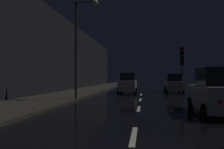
{
  "coord_description": "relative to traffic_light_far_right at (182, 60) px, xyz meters",
  "views": [
    {
      "loc": [
        0.31,
        -3.57,
        1.67
      ],
      "look_at": [
        -3.01,
        19.86,
        1.96
      ],
      "focal_mm": 36.84,
      "sensor_mm": 36.0,
      "label": 1
    }
  ],
  "objects": [
    {
      "name": "car_parked_right_near",
      "position": [
        -0.8,
        -14.69,
        -2.61
      ],
      "size": [
        1.93,
        4.18,
        2.11
      ],
      "rotation": [
        0.0,
        0.0,
        1.57
      ],
      "color": "#A5A8AD",
      "rests_on": "ground"
    },
    {
      "name": "traffic_light_far_right",
      "position": [
        0.0,
        0.0,
        0.0
      ],
      "size": [
        0.37,
        0.48,
        4.91
      ],
      "rotation": [
        0.0,
        0.0,
        -1.36
      ],
      "color": "#38383A",
      "rests_on": "ground"
    },
    {
      "name": "sidewalk_left",
      "position": [
        -11.01,
        2.36,
        -3.49
      ],
      "size": [
        4.4,
        84.0,
        0.15
      ],
      "primitive_type": "cube",
      "color": "#38332B",
      "rests_on": "ground"
    },
    {
      "name": "car_approaching_headlights",
      "position": [
        -5.85,
        -0.9,
        -2.59
      ],
      "size": [
        1.95,
        4.23,
        2.13
      ],
      "rotation": [
        0.0,
        0.0,
        -1.57
      ],
      "color": "silver",
      "rests_on": "ground"
    },
    {
      "name": "lane_centerline",
      "position": [
        -4.36,
        -11.19,
        -3.56
      ],
      "size": [
        0.16,
        17.81,
        0.01
      ],
      "color": "beige",
      "rests_on": "ground"
    },
    {
      "name": "car_parked_right_far",
      "position": [
        -0.8,
        0.93,
        -2.63
      ],
      "size": [
        1.88,
        4.06,
        2.05
      ],
      "rotation": [
        0.0,
        0.0,
        1.57
      ],
      "color": "#A5A8AD",
      "rests_on": "ground"
    },
    {
      "name": "streetlamp_overhead",
      "position": [
        -8.45,
        -9.8,
        1.19
      ],
      "size": [
        1.7,
        0.44,
        7.18
      ],
      "color": "#2D2D30",
      "rests_on": "ground"
    },
    {
      "name": "ground",
      "position": [
        -4.36,
        2.36,
        -3.58
      ],
      "size": [
        25.71,
        84.0,
        0.02
      ],
      "primitive_type": "cube",
      "color": "black"
    },
    {
      "name": "building_facade_left",
      "position": [
        -13.61,
        -1.14,
        0.75
      ],
      "size": [
        0.8,
        63.0,
        8.64
      ],
      "primitive_type": "cube",
      "color": "black",
      "rests_on": "ground"
    }
  ]
}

